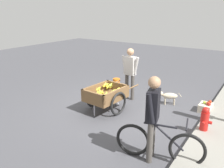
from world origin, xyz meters
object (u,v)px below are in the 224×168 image
(fruit_cart, at_px, (106,96))
(cyclist_person, at_px, (153,112))
(bicycle, at_px, (159,144))
(plastic_bucket, at_px, (116,82))
(vendor_person, at_px, (130,69))
(dog, at_px, (169,96))
(apple_crate, at_px, (206,107))
(fire_hydrant, at_px, (204,121))

(fruit_cart, xyz_separation_m, cyclist_person, (1.35, 1.98, 0.54))
(bicycle, xyz_separation_m, plastic_bucket, (-3.43, -3.14, -0.23))
(vendor_person, relative_size, plastic_bucket, 6.15)
(dog, xyz_separation_m, apple_crate, (-0.09, 1.05, -0.15))
(bicycle, bearing_deg, plastic_bucket, -137.56)
(cyclist_person, height_order, plastic_bucket, cyclist_person)
(dog, height_order, fire_hydrant, fire_hydrant)
(vendor_person, distance_m, fire_hydrant, 2.75)
(bicycle, relative_size, dog, 2.65)
(plastic_bucket, height_order, apple_crate, apple_crate)
(fruit_cart, bearing_deg, vendor_person, 174.74)
(fire_hydrant, height_order, plastic_bucket, fire_hydrant)
(bicycle, distance_m, dog, 2.82)
(cyclist_person, distance_m, fire_hydrant, 1.73)
(apple_crate, bearing_deg, fire_hydrant, 10.83)
(vendor_person, relative_size, bicycle, 0.99)
(cyclist_person, bearing_deg, plastic_bucket, -139.22)
(fruit_cart, distance_m, cyclist_person, 2.45)
(fire_hydrant, bearing_deg, fruit_cart, -87.00)
(dog, bearing_deg, fire_hydrant, 46.26)
(cyclist_person, height_order, dog, cyclist_person)
(vendor_person, distance_m, apple_crate, 2.41)
(bicycle, xyz_separation_m, apple_crate, (-2.79, 0.21, -0.23))
(fruit_cart, xyz_separation_m, bicycle, (1.32, 2.12, -0.09))
(fruit_cart, relative_size, apple_crate, 3.89)
(vendor_person, bearing_deg, dog, 101.71)
(apple_crate, bearing_deg, fruit_cart, -57.75)
(plastic_bucket, bearing_deg, fruit_cart, 25.63)
(cyclist_person, relative_size, dog, 2.65)
(bicycle, height_order, fire_hydrant, bicycle)
(fruit_cart, height_order, apple_crate, fruit_cart)
(cyclist_person, bearing_deg, fruit_cart, -124.36)
(vendor_person, height_order, apple_crate, vendor_person)
(fire_hydrant, relative_size, apple_crate, 1.52)
(fire_hydrant, height_order, apple_crate, fire_hydrant)
(fruit_cart, distance_m, bicycle, 2.50)
(bicycle, height_order, cyclist_person, cyclist_person)
(fruit_cart, height_order, plastic_bucket, fruit_cart)
(fruit_cart, bearing_deg, apple_crate, 122.25)
(dog, height_order, apple_crate, dog)
(vendor_person, distance_m, bicycle, 3.23)
(fruit_cart, distance_m, dog, 1.90)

